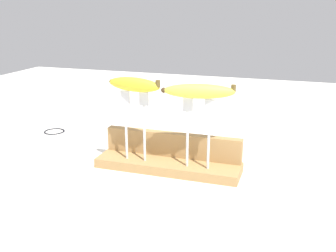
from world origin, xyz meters
The scene contains 9 objects.
ground_plane centered at (0.00, 0.00, 0.00)m, with size 3.00×3.00×0.00m, color white.
wooden_board centered at (0.00, 0.00, 0.01)m, with size 0.40×0.11×0.03m, color #A87F4C.
board_backstop centered at (0.00, 0.04, 0.06)m, with size 0.39×0.03×0.07m, color #A87F4C.
fork_stand_left centered at (-0.09, -0.02, 0.14)m, with size 0.08×0.01×0.19m.
fork_stand_right centered at (0.09, -0.02, 0.14)m, with size 0.08×0.01×0.19m.
banana_raised_left centered at (-0.09, -0.02, 0.24)m, with size 0.16×0.07×0.04m.
banana_raised_right centered at (0.09, -0.02, 0.23)m, with size 0.18×0.07×0.04m.
fork_fallen_near centered at (0.12, 0.32, 0.00)m, with size 0.18×0.11×0.01m.
wire_coil centered at (-0.50, 0.20, 0.00)m, with size 0.07×0.07×0.01m, color black.
Camera 1 is at (0.32, -0.97, 0.44)m, focal length 42.88 mm.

